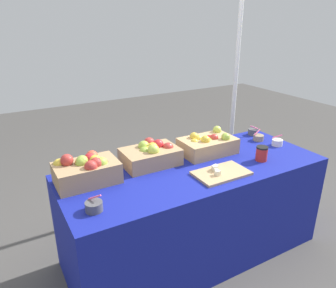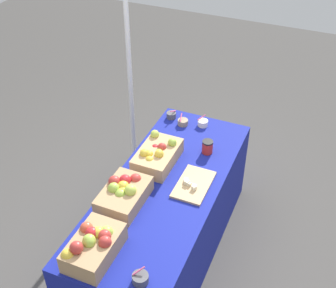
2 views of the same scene
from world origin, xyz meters
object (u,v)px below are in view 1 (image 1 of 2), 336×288
at_px(sample_bowl_near, 94,206).
at_px(sample_bowl_far, 277,142).
at_px(sample_bowl_extra, 258,138).
at_px(apple_crate_left, 87,170).
at_px(apple_crate_middle, 151,154).
at_px(tent_pole, 235,93).
at_px(coffee_cup, 262,154).
at_px(apple_crate_right, 208,144).
at_px(sample_bowl_mid, 253,132).
at_px(cutting_board_front, 221,173).

distance_m(sample_bowl_near, sample_bowl_far, 1.62).
bearing_deg(sample_bowl_extra, apple_crate_left, -179.49).
bearing_deg(sample_bowl_near, apple_crate_left, 78.84).
bearing_deg(apple_crate_middle, tent_pole, 24.88).
distance_m(apple_crate_middle, tent_pole, 1.39).
relative_size(sample_bowl_far, tent_pole, 0.05).
bearing_deg(apple_crate_middle, coffee_cup, -25.59).
bearing_deg(apple_crate_right, apple_crate_left, -179.50).
height_order(apple_crate_right, coffee_cup, apple_crate_right).
bearing_deg(sample_bowl_near, sample_bowl_mid, 16.60).
xyz_separation_m(sample_bowl_far, sample_bowl_extra, (-0.05, 0.16, -0.00)).
xyz_separation_m(sample_bowl_far, tent_pole, (0.18, 0.77, 0.24)).
distance_m(apple_crate_left, apple_crate_middle, 0.48).
height_order(apple_crate_middle, sample_bowl_far, apple_crate_middle).
xyz_separation_m(coffee_cup, tent_pole, (0.51, 0.93, 0.21)).
bearing_deg(sample_bowl_far, cutting_board_front, -165.28).
distance_m(apple_crate_right, sample_bowl_mid, 0.61).
relative_size(apple_crate_middle, cutting_board_front, 1.08).
relative_size(apple_crate_middle, coffee_cup, 3.65).
relative_size(sample_bowl_mid, sample_bowl_far, 1.05).
height_order(apple_crate_middle, tent_pole, tent_pole).
height_order(apple_crate_middle, apple_crate_right, same).
bearing_deg(apple_crate_right, cutting_board_front, -111.86).
bearing_deg(coffee_cup, tent_pole, 61.00).
relative_size(sample_bowl_near, sample_bowl_far, 1.06).
bearing_deg(sample_bowl_far, sample_bowl_extra, 108.33).
relative_size(sample_bowl_extra, coffee_cup, 0.83).
xyz_separation_m(apple_crate_right, sample_bowl_far, (0.59, -0.15, -0.04)).
height_order(sample_bowl_extra, tent_pole, tent_pole).
height_order(sample_bowl_near, sample_bowl_far, sample_bowl_near).
bearing_deg(apple_crate_right, sample_bowl_near, -161.15).
distance_m(cutting_board_front, sample_bowl_mid, 0.88).
bearing_deg(tent_pole, coffee_cup, -119.00).
bearing_deg(cutting_board_front, coffee_cup, 4.90).
distance_m(apple_crate_right, sample_bowl_far, 0.62).
height_order(apple_crate_left, apple_crate_middle, apple_crate_left).
distance_m(apple_crate_middle, sample_bowl_near, 0.67).
height_order(apple_crate_middle, sample_bowl_near, apple_crate_middle).
distance_m(apple_crate_middle, apple_crate_right, 0.47).
height_order(sample_bowl_mid, sample_bowl_extra, sample_bowl_mid).
bearing_deg(apple_crate_right, sample_bowl_extra, 0.52).
relative_size(apple_crate_right, cutting_board_front, 1.14).
distance_m(apple_crate_left, sample_bowl_extra, 1.49).
relative_size(apple_crate_left, coffee_cup, 3.63).
xyz_separation_m(apple_crate_middle, sample_bowl_far, (1.06, -0.19, -0.05)).
distance_m(apple_crate_middle, cutting_board_front, 0.51).
bearing_deg(apple_crate_left, sample_bowl_mid, 5.28).
xyz_separation_m(sample_bowl_near, sample_bowl_extra, (1.56, 0.35, -0.00)).
bearing_deg(sample_bowl_mid, sample_bowl_near, -163.40).
bearing_deg(sample_bowl_near, tent_pole, 28.28).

